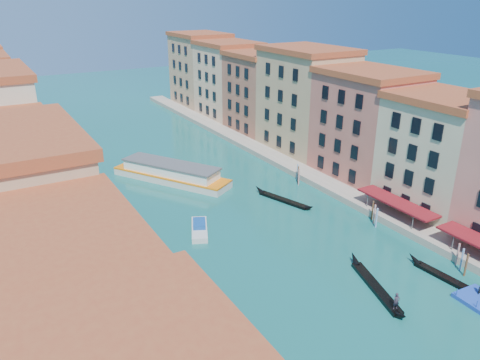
% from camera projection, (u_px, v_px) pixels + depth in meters
% --- Properties ---
extents(right_bank_palazzos, '(12.80, 128.40, 21.00)m').
position_uv_depth(right_bank_palazzos, '(325.00, 111.00, 88.05)').
color(right_bank_palazzos, '#AC4B33').
rests_on(right_bank_palazzos, ground).
extents(quay, '(4.00, 140.00, 1.00)m').
position_uv_depth(quay, '(288.00, 165.00, 87.77)').
color(quay, gray).
rests_on(quay, ground).
extents(mooring_poles_right, '(1.44, 54.24, 3.20)m').
position_uv_depth(mooring_poles_right, '(441.00, 250.00, 57.01)').
color(mooring_poles_right, brown).
rests_on(mooring_poles_right, ground).
extents(vaporetto_far, '(15.61, 21.14, 3.24)m').
position_uv_depth(vaporetto_far, '(171.00, 173.00, 81.10)').
color(vaporetto_far, beige).
rests_on(vaporetto_far, ground).
extents(gondola_fore, '(4.80, 12.58, 2.57)m').
position_uv_depth(gondola_fore, '(376.00, 286.00, 51.51)').
color(gondola_fore, black).
rests_on(gondola_fore, ground).
extents(gondola_right, '(1.70, 11.45, 2.28)m').
position_uv_depth(gondola_right, '(452.00, 279.00, 52.71)').
color(gondola_right, black).
rests_on(gondola_right, ground).
extents(gondola_far, '(4.44, 11.56, 1.68)m').
position_uv_depth(gondola_far, '(282.00, 199.00, 73.56)').
color(gondola_far, black).
rests_on(gondola_far, ground).
extents(motorboat_mid, '(4.61, 6.88, 1.37)m').
position_uv_depth(motorboat_mid, '(199.00, 228.00, 64.01)').
color(motorboat_mid, silver).
rests_on(motorboat_mid, ground).
extents(motorboat_far, '(3.19, 6.92, 1.38)m').
position_uv_depth(motorboat_far, '(158.00, 166.00, 86.81)').
color(motorboat_far, white).
rests_on(motorboat_far, ground).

